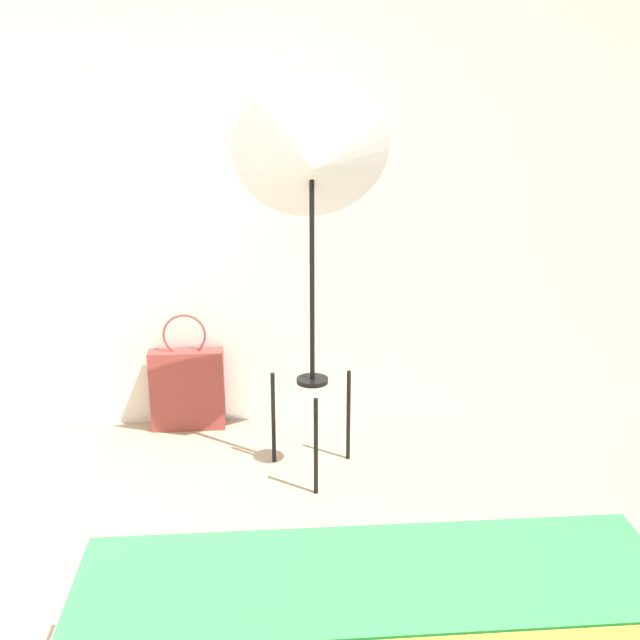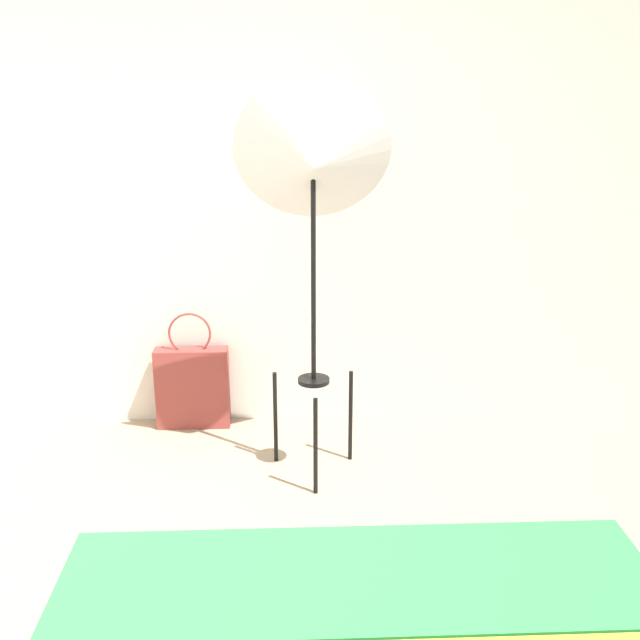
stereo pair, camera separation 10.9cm
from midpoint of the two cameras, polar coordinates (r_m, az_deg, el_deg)
The scene contains 3 objects.
wall_back at distance 3.84m, azimuth -5.68°, elevation 10.60°, with size 8.00×0.05×2.60m.
photo_umbrella at distance 3.20m, azimuth -1.63°, elevation 11.83°, with size 0.68×0.43×1.80m.
tote_bag at distance 4.03m, azimuth -10.84°, elevation -5.11°, with size 0.39×0.11×0.63m.
Camera 1 is at (0.02, -1.69, 1.75)m, focal length 42.00 mm.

